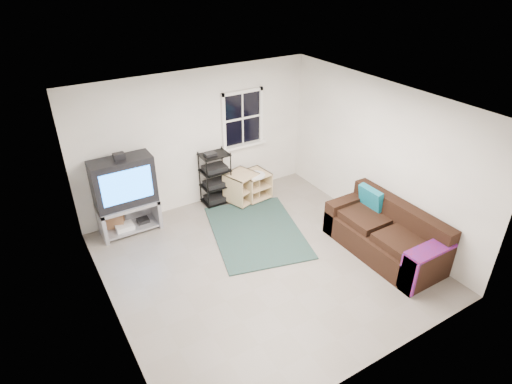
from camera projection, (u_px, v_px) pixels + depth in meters
room at (243, 122)px, 8.21m from camera, size 4.60×4.62×4.60m
tv_unit at (125, 190)px, 7.25m from camera, size 1.02×0.51×1.50m
av_rack at (216, 181)px, 8.25m from camera, size 0.54×0.39×1.08m
side_table_left at (240, 186)px, 8.36m from camera, size 0.66×0.66×0.62m
side_table_right at (254, 183)px, 8.47m from camera, size 0.56×0.57×0.59m
sofa at (386, 236)px, 6.93m from camera, size 0.89×2.00×0.91m
shag_rug at (257, 231)px, 7.58m from camera, size 1.96×2.35×0.02m
paper_bag at (115, 221)px, 7.52m from camera, size 0.35×0.29×0.42m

